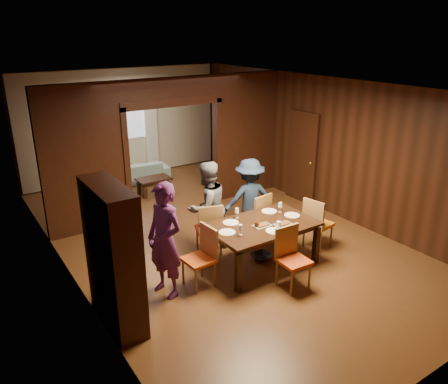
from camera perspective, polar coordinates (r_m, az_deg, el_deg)
floor at (r=8.61m, az=-1.24°, el=-5.72°), size 9.00×9.00×0.00m
ceiling at (r=7.78m, az=-1.40°, el=13.82°), size 5.50×9.00×0.02m
room_walls at (r=9.65m, az=-7.37°, el=6.56°), size 5.52×9.01×2.90m
person_purple at (r=6.51m, az=-7.74°, el=-6.30°), size 0.59×0.74×1.79m
person_grey at (r=7.75m, az=-2.24°, el=-2.02°), size 0.91×0.76×1.68m
person_navy at (r=8.33m, az=3.33°, el=-0.83°), size 1.13×0.83×1.56m
sofa at (r=11.68m, az=-11.87°, el=2.47°), size 1.94×0.93×0.55m
serving_bowl at (r=7.46m, az=5.08°, el=-3.30°), size 0.36×0.36×0.09m
dining_table at (r=7.50m, az=4.90°, el=-6.76°), size 1.80×1.12×0.76m
coffee_table at (r=10.84m, az=-9.14°, el=0.81°), size 0.80×0.50×0.40m
chair_left at (r=6.84m, az=-3.33°, el=-8.58°), size 0.47×0.47×0.97m
chair_right at (r=8.20m, az=12.25°, el=-3.88°), size 0.52×0.52×0.97m
chair_far_l at (r=7.81m, az=-2.02°, el=-4.66°), size 0.56×0.56×0.97m
chair_far_r at (r=8.25m, az=4.06°, el=-3.27°), size 0.50×0.50×0.97m
chair_near at (r=6.88m, az=9.12°, el=-8.66°), size 0.46×0.46×0.97m
hutch at (r=5.98m, az=-14.27°, el=-8.19°), size 0.40×1.20×2.00m
door_right at (r=10.18m, az=10.13°, el=4.49°), size 0.06×0.90×2.10m
window_far at (r=11.91m, az=-13.03°, el=9.82°), size 1.20×0.03×1.30m
curtain_left at (r=11.72m, az=-16.22°, el=7.11°), size 0.35×0.06×2.40m
curtain_right at (r=12.24m, az=-9.50°, el=8.19°), size 0.35×0.06×2.40m
plate_left at (r=6.99m, az=0.41°, el=-5.28°), size 0.27×0.27×0.01m
plate_far_l at (r=7.32m, az=0.90°, el=-4.02°), size 0.27×0.27×0.01m
plate_far_r at (r=7.81m, az=5.92°, el=-2.51°), size 0.27×0.27×0.01m
plate_right at (r=7.70m, az=8.88°, el=-3.02°), size 0.27×0.27×0.01m
plate_near at (r=7.08m, az=6.55°, el=-5.08°), size 0.27×0.27×0.01m
platter_a at (r=7.23m, az=5.00°, el=-4.34°), size 0.30×0.20×0.04m
platter_b at (r=7.31m, az=7.71°, el=-4.15°), size 0.30×0.20×0.04m
wineglass_left at (r=6.87m, az=2.15°, el=-4.98°), size 0.08×0.08×0.18m
wineglass_far at (r=7.48m, az=1.70°, el=-2.77°), size 0.08×0.08×0.18m
wineglass_right at (r=7.78m, az=7.36°, el=-1.99°), size 0.08×0.08×0.18m
tumbler at (r=7.12m, az=7.15°, el=-4.37°), size 0.07×0.07×0.14m
condiment_jar at (r=7.17m, az=4.31°, el=-4.21°), size 0.08×0.08×0.11m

